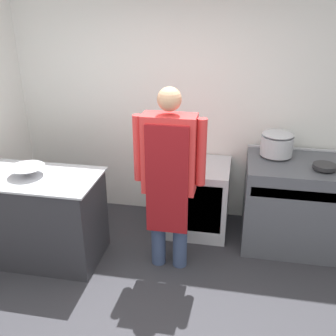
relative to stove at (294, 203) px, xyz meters
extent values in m
cube|color=white|center=(-1.32, 0.47, 0.88)|extent=(8.00, 0.05, 2.70)
cube|color=#2D2D33|center=(-2.53, -0.74, -0.02)|extent=(1.21, 0.66, 0.89)
cube|color=#B2B5BC|center=(-2.53, -0.74, 0.43)|extent=(1.27, 0.69, 0.02)
cube|color=#4C4F56|center=(0.00, 0.00, 0.00)|extent=(1.04, 0.79, 0.93)
cube|color=#B2B5BC|center=(0.00, -0.38, 0.30)|extent=(0.96, 0.03, 0.10)
cube|color=#B2B5BC|center=(0.00, 0.38, 0.48)|extent=(1.04, 0.03, 0.02)
cube|color=silver|center=(-1.05, 0.09, -0.07)|extent=(0.71, 0.68, 0.79)
cube|color=silver|center=(-1.05, -0.24, -0.04)|extent=(0.60, 0.02, 0.55)
cylinder|color=#38476B|center=(-1.34, -0.63, -0.06)|extent=(0.14, 0.14, 0.82)
cylinder|color=#38476B|center=(-1.12, -0.63, -0.06)|extent=(0.14, 0.14, 0.82)
cube|color=red|center=(-1.23, -0.63, 0.72)|extent=(0.48, 0.22, 0.73)
cube|color=maroon|center=(-1.23, -0.75, 0.50)|extent=(0.38, 0.02, 1.04)
cylinder|color=red|center=(-1.51, -0.63, 0.75)|extent=(0.09, 0.09, 0.62)
cylinder|color=red|center=(-0.94, -0.63, 0.75)|extent=(0.09, 0.09, 0.62)
sphere|color=tan|center=(-1.23, -0.63, 1.22)|extent=(0.21, 0.21, 0.21)
cone|color=#B2B5BC|center=(-2.59, -0.73, 0.48)|extent=(0.33, 0.33, 0.09)
cylinder|color=#B2B5BC|center=(-0.23, 0.14, 0.59)|extent=(0.33, 0.33, 0.20)
ellipsoid|color=#B2B5BC|center=(-0.23, 0.14, 0.71)|extent=(0.32, 0.32, 0.06)
cylinder|color=#262628|center=(0.21, -0.14, 0.50)|extent=(0.22, 0.22, 0.04)
camera|label=1|loc=(-0.64, -3.83, 2.02)|focal=42.00mm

